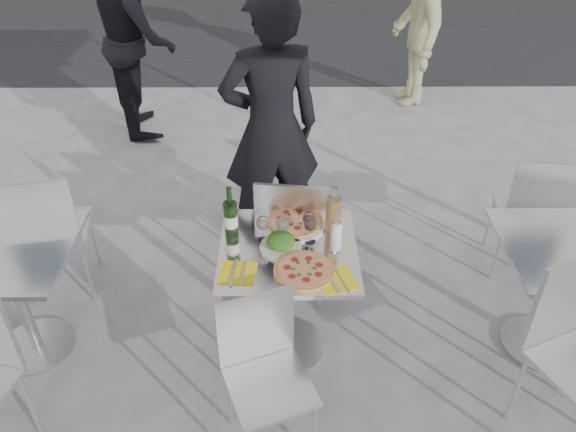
{
  "coord_description": "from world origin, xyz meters",
  "views": [
    {
      "loc": [
        -0.02,
        -2.3,
        2.58
      ],
      "look_at": [
        0.0,
        0.15,
        0.85
      ],
      "focal_mm": 35.0,
      "sensor_mm": 36.0,
      "label": 1
    }
  ],
  "objects_px": {
    "pizza_far": "(295,222)",
    "napkin_right": "(336,280)",
    "wineglass_red_b": "(309,220)",
    "napkin_left": "(238,273)",
    "side_chair_rfar": "(536,207)",
    "wineglass_white_a": "(263,224)",
    "side_table_left": "(12,280)",
    "main_table": "(288,278)",
    "sugar_shaker": "(336,227)",
    "salad_plate": "(281,242)",
    "pedestrian_b": "(415,22)",
    "wine_bottle": "(231,217)",
    "wineglass_white_b": "(283,225)",
    "pizza_near": "(304,270)",
    "chair_far": "(293,229)",
    "woman_diner": "(271,129)",
    "chair_near": "(264,362)",
    "side_chair_lfar": "(47,228)",
    "side_table_right": "(563,277)",
    "carafe": "(333,215)",
    "pedestrian_a": "(137,38)",
    "wineglass_red_a": "(310,225)"
  },
  "relations": [
    {
      "from": "side_table_right",
      "to": "carafe",
      "type": "relative_size",
      "value": 2.59
    },
    {
      "from": "napkin_left",
      "to": "side_chair_rfar",
      "type": "bearing_deg",
      "value": 29.52
    },
    {
      "from": "wineglass_white_b",
      "to": "wineglass_red_a",
      "type": "distance_m",
      "value": 0.14
    },
    {
      "from": "main_table",
      "to": "pedestrian_b",
      "type": "relative_size",
      "value": 0.43
    },
    {
      "from": "chair_far",
      "to": "chair_near",
      "type": "xyz_separation_m",
      "value": [
        -0.15,
        -0.97,
        -0.06
      ]
    },
    {
      "from": "wineglass_white_b",
      "to": "sugar_shaker",
      "type": "bearing_deg",
      "value": 10.69
    },
    {
      "from": "wine_bottle",
      "to": "sugar_shaker",
      "type": "bearing_deg",
      "value": -1.83
    },
    {
      "from": "side_chair_rfar",
      "to": "main_table",
      "type": "bearing_deg",
      "value": 31.35
    },
    {
      "from": "salad_plate",
      "to": "wine_bottle",
      "type": "height_order",
      "value": "wine_bottle"
    },
    {
      "from": "side_chair_lfar",
      "to": "side_table_left",
      "type": "bearing_deg",
      "value": 74.43
    },
    {
      "from": "wineglass_white_b",
      "to": "salad_plate",
      "type": "bearing_deg",
      "value": -101.08
    },
    {
      "from": "pedestrian_a",
      "to": "wineglass_white_b",
      "type": "bearing_deg",
      "value": -171.46
    },
    {
      "from": "wineglass_white_b",
      "to": "napkin_left",
      "type": "bearing_deg",
      "value": -131.41
    },
    {
      "from": "main_table",
      "to": "woman_diner",
      "type": "relative_size",
      "value": 0.41
    },
    {
      "from": "side_chair_rfar",
      "to": "side_table_right",
      "type": "bearing_deg",
      "value": 90.8
    },
    {
      "from": "pizza_far",
      "to": "sugar_shaker",
      "type": "relative_size",
      "value": 3.23
    },
    {
      "from": "wineglass_red_b",
      "to": "side_table_left",
      "type": "bearing_deg",
      "value": -176.39
    },
    {
      "from": "side_chair_rfar",
      "to": "wineglass_white_a",
      "type": "relative_size",
      "value": 5.96
    },
    {
      "from": "main_table",
      "to": "wineglass_red_b",
      "type": "distance_m",
      "value": 0.35
    },
    {
      "from": "pedestrian_a",
      "to": "wine_bottle",
      "type": "xyz_separation_m",
      "value": [
        1.1,
        -2.87,
        -0.04
      ]
    },
    {
      "from": "salad_plate",
      "to": "side_table_left",
      "type": "bearing_deg",
      "value": -179.82
    },
    {
      "from": "pizza_far",
      "to": "chair_far",
      "type": "bearing_deg",
      "value": 91.35
    },
    {
      "from": "wineglass_red_b",
      "to": "napkin_left",
      "type": "relative_size",
      "value": 0.79
    },
    {
      "from": "pizza_far",
      "to": "wine_bottle",
      "type": "height_order",
      "value": "wine_bottle"
    },
    {
      "from": "wineglass_white_b",
      "to": "side_chair_lfar",
      "type": "bearing_deg",
      "value": 164.66
    },
    {
      "from": "side_chair_lfar",
      "to": "sugar_shaker",
      "type": "distance_m",
      "value": 1.76
    },
    {
      "from": "side_table_left",
      "to": "pizza_far",
      "type": "relative_size",
      "value": 2.17
    },
    {
      "from": "napkin_left",
      "to": "pizza_far",
      "type": "bearing_deg",
      "value": 59.43
    },
    {
      "from": "side_chair_lfar",
      "to": "napkin_left",
      "type": "height_order",
      "value": "side_chair_lfar"
    },
    {
      "from": "main_table",
      "to": "sugar_shaker",
      "type": "xyz_separation_m",
      "value": [
        0.26,
        0.11,
        0.26
      ]
    },
    {
      "from": "chair_far",
      "to": "woman_diner",
      "type": "bearing_deg",
      "value": -68.86
    },
    {
      "from": "pedestrian_b",
      "to": "wine_bottle",
      "type": "distance_m",
      "value": 3.84
    },
    {
      "from": "salad_plate",
      "to": "sugar_shaker",
      "type": "xyz_separation_m",
      "value": [
        0.3,
        0.1,
        0.02
      ]
    },
    {
      "from": "pedestrian_b",
      "to": "wineglass_white_a",
      "type": "bearing_deg",
      "value": -27.57
    },
    {
      "from": "salad_plate",
      "to": "pedestrian_b",
      "type": "bearing_deg",
      "value": 69.0
    },
    {
      "from": "wine_bottle",
      "to": "chair_near",
      "type": "bearing_deg",
      "value": -74.51
    },
    {
      "from": "wineglass_red_b",
      "to": "napkin_right",
      "type": "distance_m",
      "value": 0.39
    },
    {
      "from": "side_chair_rfar",
      "to": "salad_plate",
      "type": "distance_m",
      "value": 1.77
    },
    {
      "from": "pizza_near",
      "to": "chair_near",
      "type": "bearing_deg",
      "value": -119.52
    },
    {
      "from": "pedestrian_b",
      "to": "wine_bottle",
      "type": "relative_size",
      "value": 5.94
    },
    {
      "from": "wineglass_red_b",
      "to": "napkin_left",
      "type": "distance_m",
      "value": 0.48
    },
    {
      "from": "wineglass_white_a",
      "to": "napkin_left",
      "type": "distance_m",
      "value": 0.31
    },
    {
      "from": "side_chair_lfar",
      "to": "pedestrian_b",
      "type": "height_order",
      "value": "pedestrian_b"
    },
    {
      "from": "chair_far",
      "to": "wineglass_red_a",
      "type": "bearing_deg",
      "value": 110.39
    },
    {
      "from": "side_table_left",
      "to": "pedestrian_b",
      "type": "height_order",
      "value": "pedestrian_b"
    },
    {
      "from": "pizza_far",
      "to": "napkin_right",
      "type": "bearing_deg",
      "value": -67.68
    },
    {
      "from": "wineglass_white_a",
      "to": "napkin_right",
      "type": "height_order",
      "value": "wineglass_white_a"
    },
    {
      "from": "pizza_near",
      "to": "side_table_left",
      "type": "bearing_deg",
      "value": 173.13
    },
    {
      "from": "chair_far",
      "to": "pizza_near",
      "type": "xyz_separation_m",
      "value": [
        0.04,
        -0.62,
        0.21
      ]
    },
    {
      "from": "pedestrian_a",
      "to": "salad_plate",
      "type": "xyz_separation_m",
      "value": [
        1.37,
        -2.99,
        -0.12
      ]
    }
  ]
}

